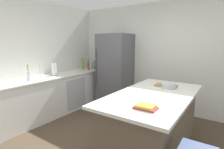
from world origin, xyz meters
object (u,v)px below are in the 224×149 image
at_px(refrigerator, 115,70).
at_px(cutting_board, 166,86).
at_px(kitchen_island, 153,123).
at_px(wine_bottle, 96,64).
at_px(sink_faucet, 40,70).
at_px(vinegar_bottle, 88,66).
at_px(cookbook_stack, 146,107).
at_px(olive_oil_bottle, 83,65).
at_px(mixing_bowl, 169,86).
at_px(soda_bottle, 91,65).
at_px(hot_sauce_bottle, 91,66).
at_px(paper_towel_roll, 54,70).
at_px(flower_vase, 29,75).

bearing_deg(refrigerator, cutting_board, -28.71).
distance_m(kitchen_island, wine_bottle, 2.92).
bearing_deg(sink_faucet, wine_bottle, 85.41).
xyz_separation_m(kitchen_island, refrigerator, (-1.62, 1.42, 0.47)).
bearing_deg(wine_bottle, vinegar_bottle, -98.88).
distance_m(refrigerator, cookbook_stack, 2.71).
xyz_separation_m(refrigerator, olive_oil_bottle, (-0.94, -0.23, 0.10)).
distance_m(sink_faucet, olive_oil_bottle, 1.35).
relative_size(sink_faucet, mixing_bowl, 1.36).
bearing_deg(refrigerator, soda_bottle, -176.00).
xyz_separation_m(wine_bottle, hot_sauce_bottle, (-0.10, -0.10, -0.05)).
distance_m(refrigerator, vinegar_bottle, 0.84).
bearing_deg(kitchen_island, cookbook_stack, -77.13).
relative_size(vinegar_bottle, cutting_board, 0.83).
height_order(kitchen_island, paper_towel_roll, paper_towel_roll).
relative_size(hot_sauce_bottle, olive_oil_bottle, 0.63).
xyz_separation_m(sink_faucet, vinegar_bottle, (0.09, 1.44, -0.04)).
xyz_separation_m(paper_towel_roll, mixing_bowl, (2.58, 0.25, -0.07)).
bearing_deg(sink_faucet, hot_sauce_bottle, 88.57).
bearing_deg(hot_sauce_bottle, mixing_bowl, -21.95).
bearing_deg(cutting_board, olive_oil_bottle, 165.56).
height_order(refrigerator, wine_bottle, refrigerator).
height_order(flower_vase, wine_bottle, flower_vase).
bearing_deg(refrigerator, kitchen_island, -41.25).
xyz_separation_m(soda_bottle, cutting_board, (2.40, -0.83, -0.09)).
distance_m(kitchen_island, vinegar_bottle, 2.82).
relative_size(sink_faucet, cookbook_stack, 1.19).
distance_m(kitchen_island, olive_oil_bottle, 2.88).
distance_m(vinegar_bottle, cookbook_stack, 3.22).
bearing_deg(flower_vase, vinegar_bottle, 89.47).
bearing_deg(refrigerator, cookbook_stack, -49.34).
distance_m(olive_oil_bottle, cookbook_stack, 3.26).
distance_m(sink_faucet, flower_vase, 0.33).
distance_m(wine_bottle, olive_oil_bottle, 0.40).
relative_size(wine_bottle, olive_oil_bottle, 0.97).
distance_m(hot_sauce_bottle, olive_oil_bottle, 0.28).
xyz_separation_m(kitchen_island, soda_bottle, (-2.41, 1.37, 0.56)).
bearing_deg(olive_oil_bottle, wine_bottle, 66.77).
relative_size(sink_faucet, wine_bottle, 0.93).
xyz_separation_m(refrigerator, mixing_bowl, (1.71, -1.00, 0.03)).
relative_size(refrigerator, vinegar_bottle, 6.32).
height_order(refrigerator, paper_towel_roll, refrigerator).
bearing_deg(cutting_board, flower_vase, -157.73).
distance_m(hot_sauce_bottle, cutting_board, 2.66).
height_order(paper_towel_roll, soda_bottle, paper_towel_roll).
height_order(wine_bottle, vinegar_bottle, wine_bottle).
bearing_deg(vinegar_bottle, flower_vase, -90.53).
bearing_deg(vinegar_bottle, mixing_bowl, -18.98).
bearing_deg(cookbook_stack, kitchen_island, 102.87).
xyz_separation_m(flower_vase, hot_sauce_bottle, (-0.04, 1.93, -0.03)).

